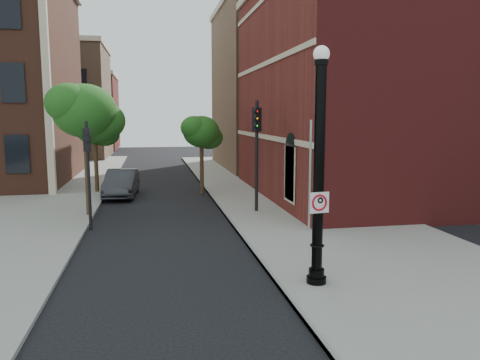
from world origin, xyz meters
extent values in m
plane|color=black|center=(0.00, 0.00, 0.00)|extent=(120.00, 120.00, 0.00)
cube|color=gray|center=(6.00, 10.00, 0.06)|extent=(8.00, 60.00, 0.12)
cube|color=gray|center=(-9.00, 18.00, 0.06)|extent=(10.00, 50.00, 0.12)
cube|color=gray|center=(2.05, 10.00, 0.07)|extent=(0.10, 60.00, 0.14)
cube|color=maroon|center=(16.00, 14.00, 6.00)|extent=(22.00, 16.00, 12.00)
cube|color=black|center=(4.96, 9.00, 2.00)|extent=(0.08, 1.40, 2.40)
cube|color=beige|center=(4.97, 14.00, 3.50)|extent=(0.06, 16.00, 0.25)
cube|color=beige|center=(4.97, 14.00, 7.50)|extent=(0.06, 16.00, 0.25)
cube|color=beige|center=(-7.00, 17.00, 7.00)|extent=(0.40, 0.40, 14.00)
cube|color=#89664A|center=(-12.00, 44.00, 6.00)|extent=(12.00, 12.00, 12.00)
cube|color=maroon|center=(-12.00, 58.00, 5.00)|extent=(12.00, 12.00, 10.00)
cube|color=#89664A|center=(16.00, 30.00, 7.00)|extent=(22.00, 14.00, 14.00)
cylinder|color=black|center=(3.07, 0.21, 0.15)|extent=(0.55, 0.55, 0.29)
cylinder|color=black|center=(3.07, 0.21, 0.39)|extent=(0.43, 0.43, 0.24)
cylinder|color=black|center=(3.07, 0.21, 3.13)|extent=(0.29, 0.29, 5.66)
torus|color=black|center=(3.07, 0.21, 1.17)|extent=(0.39, 0.39, 0.06)
cylinder|color=black|center=(3.07, 0.21, 6.04)|extent=(0.35, 0.35, 0.15)
sphere|color=silver|center=(3.07, 0.21, 6.25)|extent=(0.43, 0.43, 0.43)
cube|color=white|center=(3.05, 0.05, 2.39)|extent=(0.56, 0.10, 0.56)
cube|color=black|center=(3.05, 0.05, 2.65)|extent=(0.56, 0.09, 0.05)
cube|color=black|center=(3.05, 0.05, 2.13)|extent=(0.56, 0.09, 0.05)
cube|color=black|center=(2.79, 0.01, 2.39)|extent=(0.05, 0.01, 0.56)
cube|color=black|center=(3.30, 0.09, 2.39)|extent=(0.05, 0.01, 0.56)
torus|color=red|center=(3.05, 0.05, 2.39)|extent=(0.45, 0.12, 0.45)
cube|color=red|center=(3.05, 0.05, 2.39)|extent=(0.32, 0.05, 0.32)
cube|color=black|center=(2.99, 0.04, 2.39)|extent=(0.05, 0.01, 0.26)
torus|color=black|center=(3.07, 0.05, 2.45)|extent=(0.18, 0.08, 0.17)
cylinder|color=black|center=(3.05, 0.05, 2.64)|extent=(0.03, 0.02, 0.03)
imported|color=#2D2D32|center=(-3.04, 16.17, 0.78)|extent=(1.96, 4.85, 1.57)
cylinder|color=black|center=(-3.83, 8.16, 2.23)|extent=(0.13, 0.13, 4.45)
cube|color=black|center=(-3.83, 8.16, 3.71)|extent=(0.28, 0.26, 0.93)
sphere|color=#E50505|center=(-3.83, 8.01, 4.04)|extent=(0.17, 0.17, 0.17)
sphere|color=#FF8C00|center=(-3.83, 8.01, 3.76)|extent=(0.17, 0.17, 0.17)
sphere|color=#00E519|center=(-3.83, 8.01, 3.48)|extent=(0.17, 0.17, 0.17)
cylinder|color=black|center=(3.63, 10.10, 2.69)|extent=(0.16, 0.16, 5.39)
cube|color=black|center=(3.63, 10.10, 4.49)|extent=(0.43, 0.42, 1.12)
sphere|color=#E50505|center=(3.56, 9.94, 4.88)|extent=(0.20, 0.20, 0.20)
sphere|color=#FF8C00|center=(3.56, 9.94, 4.55)|extent=(0.20, 0.20, 0.20)
sphere|color=#00E519|center=(3.56, 9.94, 4.21)|extent=(0.20, 0.20, 0.20)
cylinder|color=#999999|center=(4.80, 5.82, 2.26)|extent=(0.09, 0.09, 4.52)
cylinder|color=#352515|center=(-4.21, 10.73, 2.28)|extent=(0.24, 0.24, 4.56)
ellipsoid|color=#185316|center=(-4.21, 10.73, 4.89)|extent=(2.87, 2.87, 2.44)
ellipsoid|color=#185316|center=(-3.56, 11.25, 4.43)|extent=(2.22, 2.22, 1.88)
ellipsoid|color=#185316|center=(-4.79, 10.34, 5.21)|extent=(2.09, 2.09, 1.77)
cylinder|color=#352515|center=(-4.57, 17.60, 1.85)|extent=(0.24, 0.24, 3.70)
ellipsoid|color=#185316|center=(-4.57, 17.60, 3.97)|extent=(2.33, 2.33, 1.98)
ellipsoid|color=#185316|center=(-4.04, 18.02, 3.60)|extent=(1.80, 1.80, 1.53)
ellipsoid|color=#185316|center=(-5.05, 17.28, 4.23)|extent=(1.69, 1.69, 1.44)
cylinder|color=#352515|center=(1.65, 16.11, 1.74)|extent=(0.24, 0.24, 3.49)
ellipsoid|color=#185316|center=(1.65, 16.11, 3.74)|extent=(2.19, 2.19, 1.86)
ellipsoid|color=#185316|center=(2.14, 16.51, 3.39)|extent=(1.69, 1.69, 1.44)
ellipsoid|color=#185316|center=(1.20, 15.81, 3.99)|extent=(1.60, 1.60, 1.36)
camera|label=1|loc=(-1.31, -11.52, 4.67)|focal=35.00mm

